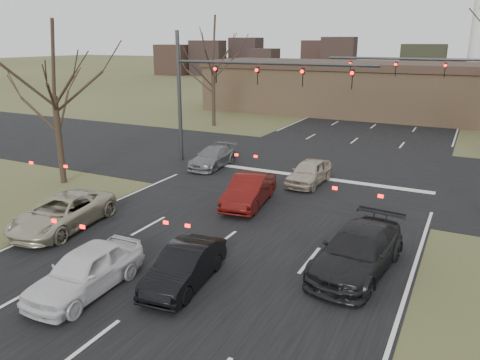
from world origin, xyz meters
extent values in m
plane|color=#444725|center=(0.00, 0.00, 0.00)|extent=(360.00, 360.00, 0.00)
cube|color=black|center=(0.00, 60.00, 0.01)|extent=(14.00, 300.00, 0.02)
cube|color=black|center=(0.00, 15.00, 0.01)|extent=(200.00, 14.00, 0.02)
cube|color=#8E6D4C|center=(2.00, 38.00, 2.30)|extent=(42.00, 10.00, 4.60)
cube|color=#38281E|center=(2.00, 38.00, 4.95)|extent=(42.40, 10.40, 0.70)
cylinder|color=#383A3D|center=(-8.50, 13.00, 4.00)|extent=(0.24, 0.24, 8.00)
cylinder|color=#383A3D|center=(-2.50, 13.00, 6.20)|extent=(12.00, 0.18, 0.18)
imported|color=black|center=(-5.83, 13.00, 5.50)|extent=(0.16, 0.20, 1.00)
imported|color=black|center=(-3.17, 13.00, 5.50)|extent=(0.16, 0.20, 1.00)
imported|color=black|center=(-0.50, 13.00, 5.50)|extent=(0.16, 0.20, 1.00)
imported|color=black|center=(2.17, 13.00, 5.50)|extent=(0.16, 0.20, 1.00)
cylinder|color=#383A3D|center=(3.50, 23.00, 6.20)|extent=(11.00, 0.18, 0.18)
imported|color=black|center=(5.86, 23.00, 5.50)|extent=(0.16, 0.20, 1.00)
imported|color=black|center=(2.71, 23.00, 5.50)|extent=(0.16, 0.20, 1.00)
imported|color=black|center=(-0.43, 23.00, 5.50)|extent=(0.16, 0.20, 1.00)
cylinder|color=black|center=(-11.50, 6.00, 2.34)|extent=(0.32, 0.32, 4.68)
cylinder|color=black|center=(-13.00, 25.00, 2.61)|extent=(0.32, 0.32, 5.23)
imported|color=#B4AE92|center=(-6.50, 1.28, 0.68)|extent=(2.83, 5.11, 1.35)
imported|color=silver|center=(-1.95, -2.06, 0.71)|extent=(1.81, 4.21, 1.42)
imported|color=black|center=(0.50, -0.34, 0.63)|extent=(1.73, 3.92, 1.25)
imported|color=black|center=(5.14, 2.97, 0.73)|extent=(2.61, 5.26, 1.47)
imported|color=slate|center=(-5.90, 12.50, 0.60)|extent=(1.89, 4.22, 1.20)
imported|color=#4C0D0A|center=(-0.93, 7.28, 0.71)|extent=(2.08, 4.47, 1.42)
imported|color=#BBAD97|center=(0.50, 11.73, 0.66)|extent=(1.72, 3.94, 1.32)
camera|label=1|loc=(8.03, -11.39, 7.43)|focal=35.00mm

